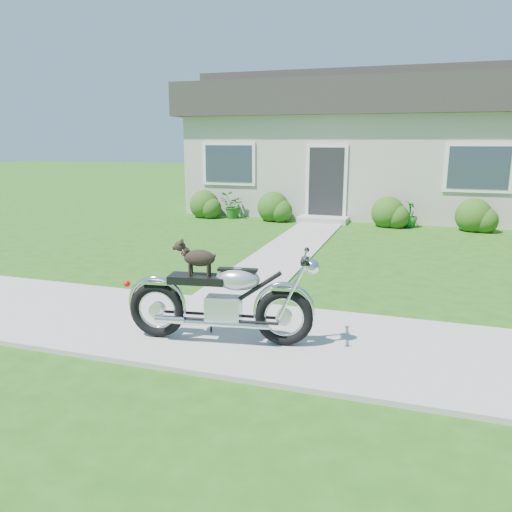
# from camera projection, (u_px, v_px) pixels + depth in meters

# --- Properties ---
(ground) EXTENTS (80.00, 80.00, 0.00)m
(ground) POSITION_uv_depth(u_px,v_px,m) (313.00, 343.00, 5.85)
(ground) COLOR #235114
(ground) RESTS_ON ground
(sidewalk) EXTENTS (24.00, 2.20, 0.04)m
(sidewalk) POSITION_uv_depth(u_px,v_px,m) (313.00, 341.00, 5.85)
(sidewalk) COLOR #9E9B93
(sidewalk) RESTS_ON ground
(walkway) EXTENTS (1.20, 8.00, 0.03)m
(walkway) POSITION_uv_depth(u_px,v_px,m) (292.00, 247.00, 10.93)
(walkway) COLOR #9E9B93
(walkway) RESTS_ON ground
(house) EXTENTS (12.60, 7.03, 4.50)m
(house) POSITION_uv_depth(u_px,v_px,m) (389.00, 144.00, 16.46)
(house) COLOR #BBB8A9
(house) RESTS_ON ground
(shrub_row) EXTENTS (10.95, 1.03, 1.03)m
(shrub_row) POSITION_uv_depth(u_px,v_px,m) (391.00, 212.00, 13.51)
(shrub_row) COLOR #295015
(shrub_row) RESTS_ON ground
(potted_plant_left) EXTENTS (0.90, 0.87, 0.77)m
(potted_plant_left) POSITION_uv_depth(u_px,v_px,m) (232.00, 205.00, 14.96)
(potted_plant_left) COLOR #1E5F19
(potted_plant_left) RESTS_ON ground
(potted_plant_right) EXTENTS (0.41, 0.41, 0.72)m
(potted_plant_right) POSITION_uv_depth(u_px,v_px,m) (410.00, 214.00, 13.42)
(potted_plant_right) COLOR #195E1C
(potted_plant_right) RESTS_ON ground
(motorcycle_with_dog) EXTENTS (2.22, 0.68, 1.17)m
(motorcycle_with_dog) POSITION_uv_depth(u_px,v_px,m) (222.00, 299.00, 5.69)
(motorcycle_with_dog) COLOR black
(motorcycle_with_dog) RESTS_ON sidewalk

